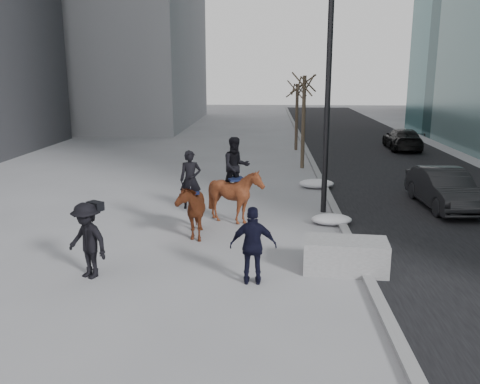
# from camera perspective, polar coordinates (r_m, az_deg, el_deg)

# --- Properties ---
(ground) EXTENTS (120.00, 120.00, 0.00)m
(ground) POSITION_cam_1_polar(r_m,az_deg,el_deg) (12.63, -0.30, -7.90)
(ground) COLOR gray
(ground) RESTS_ON ground
(road) EXTENTS (8.00, 90.00, 0.01)m
(road) POSITION_cam_1_polar(r_m,az_deg,el_deg) (23.10, 18.88, 1.23)
(road) COLOR black
(road) RESTS_ON ground
(curb) EXTENTS (0.25, 90.00, 0.12)m
(curb) POSITION_cam_1_polar(r_m,az_deg,el_deg) (22.33, 8.97, 1.54)
(curb) COLOR gray
(curb) RESTS_ON ground
(planter) EXTENTS (2.01, 1.14, 0.77)m
(planter) POSITION_cam_1_polar(r_m,az_deg,el_deg) (12.23, 11.75, -7.01)
(planter) COLOR #98989B
(planter) RESTS_ON ground
(car_near) EXTENTS (1.64, 4.16, 1.35)m
(car_near) POSITION_cam_1_polar(r_m,az_deg,el_deg) (18.73, 21.93, 0.36)
(car_near) COLOR black
(car_near) RESTS_ON ground
(car_far) EXTENTS (1.98, 4.46, 1.27)m
(car_far) POSITION_cam_1_polar(r_m,az_deg,el_deg) (32.02, 17.78, 5.68)
(car_far) COLOR black
(car_far) RESTS_ON ground
(tree_near) EXTENTS (1.20, 1.20, 4.88)m
(tree_near) POSITION_cam_1_polar(r_m,az_deg,el_deg) (24.61, 7.14, 8.30)
(tree_near) COLOR #3A2C22
(tree_near) RESTS_ON ground
(tree_far) EXTENTS (1.20, 1.20, 4.31)m
(tree_far) POSITION_cam_1_polar(r_m,az_deg,el_deg) (30.43, 6.39, 8.74)
(tree_far) COLOR #393021
(tree_far) RESTS_ON ground
(mounted_left) EXTENTS (1.16, 2.00, 2.43)m
(mounted_left) POSITION_cam_1_polar(r_m,az_deg,el_deg) (14.48, -5.59, -1.41)
(mounted_left) COLOR #532A10
(mounted_left) RESTS_ON ground
(mounted_right) EXTENTS (1.85, 1.95, 2.65)m
(mounted_right) POSITION_cam_1_polar(r_m,az_deg,el_deg) (15.56, -0.49, 0.31)
(mounted_right) COLOR #471C0E
(mounted_right) RESTS_ON ground
(feeder) EXTENTS (1.03, 0.86, 1.75)m
(feeder) POSITION_cam_1_polar(r_m,az_deg,el_deg) (11.16, 1.50, -6.04)
(feeder) COLOR black
(feeder) RESTS_ON ground
(camera_crew) EXTENTS (1.31, 1.13, 1.75)m
(camera_crew) POSITION_cam_1_polar(r_m,az_deg,el_deg) (11.98, -16.76, -5.20)
(camera_crew) COLOR black
(camera_crew) RESTS_ON ground
(lamppost) EXTENTS (0.25, 0.80, 9.09)m
(lamppost) POSITION_cam_1_polar(r_m,az_deg,el_deg) (16.62, 9.99, 14.61)
(lamppost) COLOR black
(lamppost) RESTS_ON ground
(snow_piles) EXTENTS (1.40, 5.85, 0.36)m
(snow_piles) POSITION_cam_1_polar(r_m,az_deg,el_deg) (18.70, 9.16, -0.44)
(snow_piles) COLOR silver
(snow_piles) RESTS_ON ground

